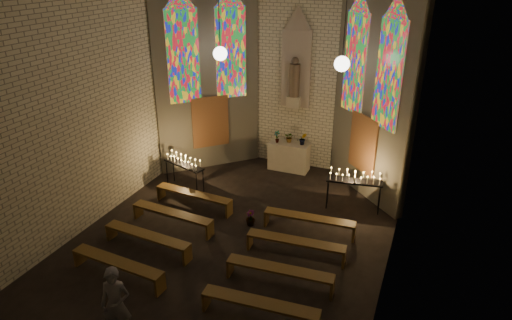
# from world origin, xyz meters

# --- Properties ---
(floor) EXTENTS (12.00, 12.00, 0.00)m
(floor) POSITION_xyz_m (0.00, 0.00, 0.00)
(floor) COLOR black
(floor) RESTS_ON ground
(room) EXTENTS (8.22, 12.43, 7.00)m
(room) POSITION_xyz_m (-0.00, 3.37, 3.72)
(room) COLOR beige
(room) RESTS_ON ground
(altar) EXTENTS (1.40, 0.60, 1.00)m
(altar) POSITION_xyz_m (0.00, 5.45, 0.50)
(altar) COLOR #BDB49A
(altar) RESTS_ON ground
(flower_vase_left) EXTENTS (0.27, 0.23, 0.43)m
(flower_vase_left) POSITION_xyz_m (-0.43, 5.35, 1.21)
(flower_vase_left) COLOR #4C723F
(flower_vase_left) RESTS_ON altar
(flower_vase_center) EXTENTS (0.36, 0.32, 0.36)m
(flower_vase_center) POSITION_xyz_m (-0.03, 5.55, 1.18)
(flower_vase_center) COLOR #4C723F
(flower_vase_center) RESTS_ON altar
(flower_vase_right) EXTENTS (0.30, 0.27, 0.44)m
(flower_vase_right) POSITION_xyz_m (0.47, 5.49, 1.22)
(flower_vase_right) COLOR #4C723F
(flower_vase_right) RESTS_ON altar
(aisle_flower_pot) EXTENTS (0.33, 0.33, 0.46)m
(aisle_flower_pot) POSITION_xyz_m (0.18, 1.54, 0.23)
(aisle_flower_pot) COLOR #4C723F
(aisle_flower_pot) RESTS_ON ground
(votive_stand_left) EXTENTS (1.56, 0.81, 1.12)m
(votive_stand_left) POSITION_xyz_m (-2.64, 2.74, 0.96)
(votive_stand_left) COLOR black
(votive_stand_left) RESTS_ON ground
(votive_stand_right) EXTENTS (1.65, 0.62, 1.18)m
(votive_stand_right) POSITION_xyz_m (2.65, 3.53, 1.02)
(votive_stand_right) COLOR black
(votive_stand_right) RESTS_ON ground
(pew_left_0) EXTENTS (2.52, 0.52, 0.48)m
(pew_left_0) POSITION_xyz_m (-1.80, 1.84, 0.39)
(pew_left_0) COLOR #503817
(pew_left_0) RESTS_ON ground
(pew_right_0) EXTENTS (2.52, 0.52, 0.48)m
(pew_right_0) POSITION_xyz_m (1.80, 1.84, 0.39)
(pew_right_0) COLOR #503817
(pew_right_0) RESTS_ON ground
(pew_left_1) EXTENTS (2.52, 0.52, 0.48)m
(pew_left_1) POSITION_xyz_m (-1.80, 0.64, 0.39)
(pew_left_1) COLOR #503817
(pew_left_1) RESTS_ON ground
(pew_right_1) EXTENTS (2.52, 0.52, 0.48)m
(pew_right_1) POSITION_xyz_m (1.80, 0.64, 0.39)
(pew_right_1) COLOR #503817
(pew_right_1) RESTS_ON ground
(pew_left_2) EXTENTS (2.52, 0.52, 0.48)m
(pew_left_2) POSITION_xyz_m (-1.80, -0.56, 0.39)
(pew_left_2) COLOR #503817
(pew_left_2) RESTS_ON ground
(pew_right_2) EXTENTS (2.52, 0.52, 0.48)m
(pew_right_2) POSITION_xyz_m (1.80, -0.56, 0.39)
(pew_right_2) COLOR #503817
(pew_right_2) RESTS_ON ground
(pew_left_3) EXTENTS (2.52, 0.52, 0.48)m
(pew_left_3) POSITION_xyz_m (-1.80, -1.76, 0.39)
(pew_left_3) COLOR #503817
(pew_left_3) RESTS_ON ground
(pew_right_3) EXTENTS (2.52, 0.52, 0.48)m
(pew_right_3) POSITION_xyz_m (1.80, -1.76, 0.39)
(pew_right_3) COLOR #503817
(pew_right_3) RESTS_ON ground
(visitor) EXTENTS (0.69, 0.56, 1.62)m
(visitor) POSITION_xyz_m (-0.62, -3.24, 0.81)
(visitor) COLOR #565460
(visitor) RESTS_ON ground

